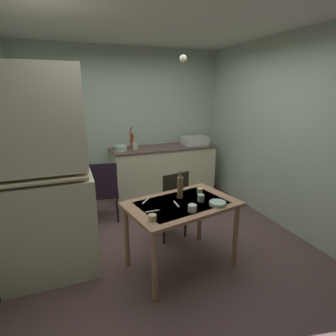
{
  "coord_description": "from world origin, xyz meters",
  "views": [
    {
      "loc": [
        -1.03,
        -2.9,
        1.92
      ],
      "look_at": [
        0.14,
        0.15,
        0.96
      ],
      "focal_mm": 28.49,
      "sensor_mm": 36.0,
      "label": 1
    }
  ],
  "objects_px": {
    "teacup_cream": "(192,208)",
    "glass_bottle": "(180,187)",
    "dining_table": "(182,211)",
    "serving_bowl_wide": "(218,203)",
    "chair_far_side": "(171,204)",
    "hand_pump": "(132,139)",
    "mixing_bowl_counter": "(121,148)",
    "hutch_cabinet": "(44,186)",
    "chair_by_counter": "(105,191)",
    "sink_basin": "(195,140)"
  },
  "relations": [
    {
      "from": "chair_far_side",
      "to": "chair_by_counter",
      "type": "height_order",
      "value": "chair_far_side"
    },
    {
      "from": "serving_bowl_wide",
      "to": "chair_far_side",
      "type": "bearing_deg",
      "value": 104.63
    },
    {
      "from": "teacup_cream",
      "to": "glass_bottle",
      "type": "distance_m",
      "value": 0.38
    },
    {
      "from": "dining_table",
      "to": "teacup_cream",
      "type": "height_order",
      "value": "teacup_cream"
    },
    {
      "from": "chair_far_side",
      "to": "teacup_cream",
      "type": "distance_m",
      "value": 0.9
    },
    {
      "from": "hutch_cabinet",
      "to": "dining_table",
      "type": "distance_m",
      "value": 1.43
    },
    {
      "from": "glass_bottle",
      "to": "chair_far_side",
      "type": "bearing_deg",
      "value": 80.66
    },
    {
      "from": "serving_bowl_wide",
      "to": "sink_basin",
      "type": "bearing_deg",
      "value": 69.38
    },
    {
      "from": "serving_bowl_wide",
      "to": "hutch_cabinet",
      "type": "bearing_deg",
      "value": 161.74
    },
    {
      "from": "chair_by_counter",
      "to": "teacup_cream",
      "type": "bearing_deg",
      "value": -68.5
    },
    {
      "from": "chair_by_counter",
      "to": "serving_bowl_wide",
      "type": "xyz_separation_m",
      "value": [
        0.95,
        -1.59,
        0.31
      ]
    },
    {
      "from": "hand_pump",
      "to": "chair_far_side",
      "type": "xyz_separation_m",
      "value": [
        0.14,
        -1.53,
        -0.61
      ]
    },
    {
      "from": "dining_table",
      "to": "teacup_cream",
      "type": "xyz_separation_m",
      "value": [
        0.01,
        -0.23,
        0.14
      ]
    },
    {
      "from": "teacup_cream",
      "to": "hand_pump",
      "type": "bearing_deg",
      "value": 90.77
    },
    {
      "from": "teacup_cream",
      "to": "chair_far_side",
      "type": "bearing_deg",
      "value": 82.91
    },
    {
      "from": "hutch_cabinet",
      "to": "sink_basin",
      "type": "relative_size",
      "value": 4.9
    },
    {
      "from": "sink_basin",
      "to": "teacup_cream",
      "type": "bearing_deg",
      "value": -116.73
    },
    {
      "from": "mixing_bowl_counter",
      "to": "teacup_cream",
      "type": "distance_m",
      "value": 2.29
    },
    {
      "from": "serving_bowl_wide",
      "to": "glass_bottle",
      "type": "relative_size",
      "value": 0.56
    },
    {
      "from": "dining_table",
      "to": "glass_bottle",
      "type": "xyz_separation_m",
      "value": [
        0.04,
        0.13,
        0.23
      ]
    },
    {
      "from": "serving_bowl_wide",
      "to": "teacup_cream",
      "type": "xyz_separation_m",
      "value": [
        -0.31,
        -0.04,
        0.02
      ]
    },
    {
      "from": "chair_by_counter",
      "to": "serving_bowl_wide",
      "type": "bearing_deg",
      "value": -59.04
    },
    {
      "from": "mixing_bowl_counter",
      "to": "dining_table",
      "type": "bearing_deg",
      "value": -83.34
    },
    {
      "from": "teacup_cream",
      "to": "serving_bowl_wide",
      "type": "bearing_deg",
      "value": 7.43
    },
    {
      "from": "chair_far_side",
      "to": "mixing_bowl_counter",
      "type": "bearing_deg",
      "value": 103.76
    },
    {
      "from": "dining_table",
      "to": "hutch_cabinet",
      "type": "bearing_deg",
      "value": 165.16
    },
    {
      "from": "mixing_bowl_counter",
      "to": "glass_bottle",
      "type": "xyz_separation_m",
      "value": [
        0.28,
        -1.91,
        -0.08
      ]
    },
    {
      "from": "hand_pump",
      "to": "serving_bowl_wide",
      "type": "distance_m",
      "value": 2.37
    },
    {
      "from": "hutch_cabinet",
      "to": "sink_basin",
      "type": "height_order",
      "value": "hutch_cabinet"
    },
    {
      "from": "hand_pump",
      "to": "chair_by_counter",
      "type": "bearing_deg",
      "value": -129.43
    },
    {
      "from": "sink_basin",
      "to": "chair_far_side",
      "type": "relative_size",
      "value": 0.47
    },
    {
      "from": "chair_far_side",
      "to": "serving_bowl_wide",
      "type": "xyz_separation_m",
      "value": [
        0.21,
        -0.79,
        0.3
      ]
    },
    {
      "from": "sink_basin",
      "to": "chair_far_side",
      "type": "bearing_deg",
      "value": -125.62
    },
    {
      "from": "hutch_cabinet",
      "to": "mixing_bowl_counter",
      "type": "relative_size",
      "value": 10.69
    },
    {
      "from": "hand_pump",
      "to": "dining_table",
      "type": "height_order",
      "value": "hand_pump"
    },
    {
      "from": "chair_far_side",
      "to": "chair_by_counter",
      "type": "xyz_separation_m",
      "value": [
        -0.75,
        0.79,
        -0.01
      ]
    },
    {
      "from": "glass_bottle",
      "to": "teacup_cream",
      "type": "bearing_deg",
      "value": -94.21
    },
    {
      "from": "chair_far_side",
      "to": "glass_bottle",
      "type": "height_order",
      "value": "glass_bottle"
    },
    {
      "from": "chair_far_side",
      "to": "serving_bowl_wide",
      "type": "relative_size",
      "value": 5.37
    },
    {
      "from": "chair_far_side",
      "to": "sink_basin",
      "type": "bearing_deg",
      "value": 54.38
    },
    {
      "from": "teacup_cream",
      "to": "chair_by_counter",
      "type": "bearing_deg",
      "value": 111.5
    },
    {
      "from": "mixing_bowl_counter",
      "to": "dining_table",
      "type": "relative_size",
      "value": 0.16
    },
    {
      "from": "mixing_bowl_counter",
      "to": "glass_bottle",
      "type": "height_order",
      "value": "glass_bottle"
    },
    {
      "from": "hand_pump",
      "to": "chair_by_counter",
      "type": "height_order",
      "value": "hand_pump"
    },
    {
      "from": "dining_table",
      "to": "glass_bottle",
      "type": "relative_size",
      "value": 4.14
    },
    {
      "from": "chair_by_counter",
      "to": "teacup_cream",
      "type": "xyz_separation_m",
      "value": [
        0.64,
        -1.63,
        0.32
      ]
    },
    {
      "from": "dining_table",
      "to": "chair_far_side",
      "type": "bearing_deg",
      "value": 79.27
    },
    {
      "from": "dining_table",
      "to": "hand_pump",
      "type": "bearing_deg",
      "value": 90.58
    },
    {
      "from": "chair_far_side",
      "to": "chair_by_counter",
      "type": "bearing_deg",
      "value": 133.21
    },
    {
      "from": "hutch_cabinet",
      "to": "hand_pump",
      "type": "bearing_deg",
      "value": 53.5
    }
  ]
}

